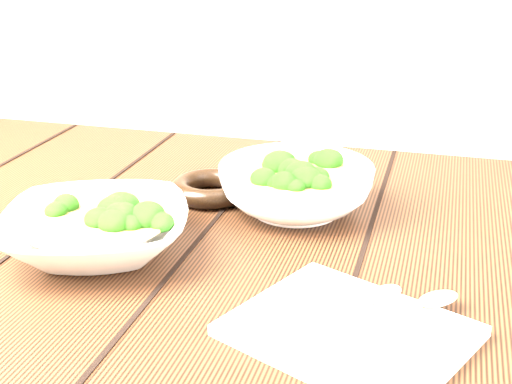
{
  "coord_description": "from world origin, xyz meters",
  "views": [
    {
      "loc": [
        0.26,
        -0.77,
        1.13
      ],
      "look_at": [
        0.04,
        0.03,
        0.8
      ],
      "focal_mm": 50.0,
      "sensor_mm": 36.0,
      "label": 1
    }
  ],
  "objects_px": {
    "soup_bowl_back": "(296,186)",
    "trivet": "(211,188)",
    "table": "(222,316)",
    "napkin": "(349,331)",
    "soup_bowl_front": "(96,230)"
  },
  "relations": [
    {
      "from": "soup_bowl_back",
      "to": "trivet",
      "type": "height_order",
      "value": "soup_bowl_back"
    },
    {
      "from": "table",
      "to": "soup_bowl_back",
      "type": "xyz_separation_m",
      "value": [
        0.07,
        0.1,
        0.16
      ]
    },
    {
      "from": "soup_bowl_back",
      "to": "napkin",
      "type": "height_order",
      "value": "soup_bowl_back"
    },
    {
      "from": "table",
      "to": "trivet",
      "type": "bearing_deg",
      "value": 114.23
    },
    {
      "from": "table",
      "to": "napkin",
      "type": "relative_size",
      "value": 5.76
    },
    {
      "from": "table",
      "to": "napkin",
      "type": "height_order",
      "value": "napkin"
    },
    {
      "from": "soup_bowl_front",
      "to": "napkin",
      "type": "height_order",
      "value": "soup_bowl_front"
    },
    {
      "from": "table",
      "to": "soup_bowl_back",
      "type": "height_order",
      "value": "soup_bowl_back"
    },
    {
      "from": "table",
      "to": "trivet",
      "type": "relative_size",
      "value": 10.48
    },
    {
      "from": "trivet",
      "to": "soup_bowl_front",
      "type": "bearing_deg",
      "value": -109.95
    },
    {
      "from": "soup_bowl_back",
      "to": "napkin",
      "type": "xyz_separation_m",
      "value": [
        0.12,
        -0.29,
        -0.03
      ]
    },
    {
      "from": "table",
      "to": "soup_bowl_front",
      "type": "height_order",
      "value": "soup_bowl_front"
    },
    {
      "from": "table",
      "to": "napkin",
      "type": "bearing_deg",
      "value": -44.54
    },
    {
      "from": "table",
      "to": "trivet",
      "type": "xyz_separation_m",
      "value": [
        -0.05,
        0.11,
        0.13
      ]
    },
    {
      "from": "trivet",
      "to": "soup_bowl_back",
      "type": "bearing_deg",
      "value": -6.79
    }
  ]
}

